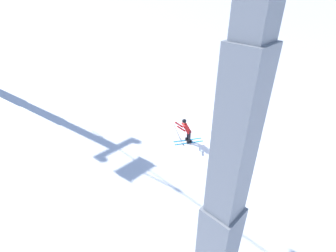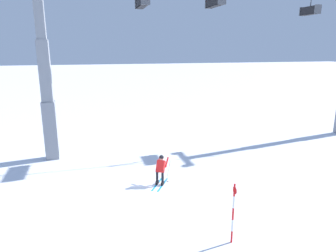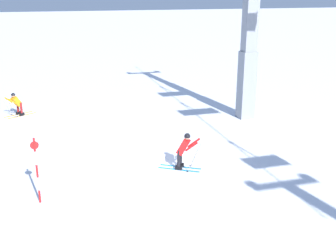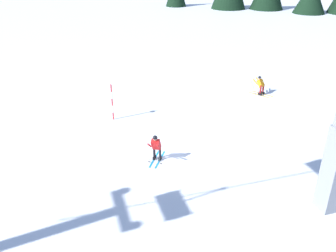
{
  "view_description": "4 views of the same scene",
  "coord_description": "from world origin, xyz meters",
  "px_view_note": "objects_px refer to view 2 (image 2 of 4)",
  "views": [
    {
      "loc": [
        -6.78,
        10.67,
        8.42
      ],
      "look_at": [
        1.39,
        2.35,
        1.4
      ],
      "focal_mm": 26.73,
      "sensor_mm": 36.0,
      "label": 1
    },
    {
      "loc": [
        -2.6,
        -13.4,
        7.05
      ],
      "look_at": [
        1.48,
        1.55,
        3.08
      ],
      "focal_mm": 32.54,
      "sensor_mm": 36.0,
      "label": 2
    },
    {
      "loc": [
        16.13,
        -3.85,
        7.06
      ],
      "look_at": [
        0.53,
        0.73,
        1.76
      ],
      "focal_mm": 45.11,
      "sensor_mm": 36.0,
      "label": 3
    },
    {
      "loc": [
        4.99,
        16.36,
        9.79
      ],
      "look_at": [
        0.14,
        0.51,
        1.54
      ],
      "focal_mm": 37.92,
      "sensor_mm": 36.0,
      "label": 4
    }
  ],
  "objects_px": {
    "chairlift_seat_nearest": "(141,2)",
    "chairlift_seat_middle": "(309,10)",
    "chairlift_seat_second": "(214,2)",
    "trail_marker_pole": "(233,212)",
    "skier_carving_main": "(161,168)",
    "lift_tower_near": "(46,83)"
  },
  "relations": [
    {
      "from": "chairlift_seat_nearest",
      "to": "chairlift_seat_middle",
      "type": "bearing_deg",
      "value": -0.0
    },
    {
      "from": "chairlift_seat_second",
      "to": "trail_marker_pole",
      "type": "bearing_deg",
      "value": -108.81
    },
    {
      "from": "chairlift_seat_second",
      "to": "chairlift_seat_middle",
      "type": "relative_size",
      "value": 0.95
    },
    {
      "from": "trail_marker_pole",
      "to": "skier_carving_main",
      "type": "bearing_deg",
      "value": 103.02
    },
    {
      "from": "chairlift_seat_second",
      "to": "lift_tower_near",
      "type": "bearing_deg",
      "value": 180.0
    },
    {
      "from": "trail_marker_pole",
      "to": "lift_tower_near",
      "type": "bearing_deg",
      "value": 122.53
    },
    {
      "from": "chairlift_seat_nearest",
      "to": "chairlift_seat_middle",
      "type": "relative_size",
      "value": 0.95
    },
    {
      "from": "skier_carving_main",
      "to": "chairlift_seat_nearest",
      "type": "distance_m",
      "value": 10.64
    },
    {
      "from": "chairlift_seat_middle",
      "to": "trail_marker_pole",
      "type": "distance_m",
      "value": 18.28
    },
    {
      "from": "chairlift_seat_second",
      "to": "trail_marker_pole",
      "type": "xyz_separation_m",
      "value": [
        -3.87,
        -11.35,
        -8.81
      ]
    },
    {
      "from": "chairlift_seat_nearest",
      "to": "chairlift_seat_middle",
      "type": "distance_m",
      "value": 12.64
    },
    {
      "from": "skier_carving_main",
      "to": "chairlift_seat_second",
      "type": "xyz_separation_m",
      "value": [
        5.18,
        5.68,
        9.17
      ]
    },
    {
      "from": "skier_carving_main",
      "to": "chairlift_seat_second",
      "type": "relative_size",
      "value": 0.76
    },
    {
      "from": "lift_tower_near",
      "to": "chairlift_seat_middle",
      "type": "bearing_deg",
      "value": -0.0
    },
    {
      "from": "lift_tower_near",
      "to": "trail_marker_pole",
      "type": "bearing_deg",
      "value": -57.47
    },
    {
      "from": "skier_carving_main",
      "to": "trail_marker_pole",
      "type": "xyz_separation_m",
      "value": [
        1.31,
        -5.68,
        0.36
      ]
    },
    {
      "from": "skier_carving_main",
      "to": "chairlift_seat_middle",
      "type": "height_order",
      "value": "chairlift_seat_middle"
    },
    {
      "from": "chairlift_seat_nearest",
      "to": "lift_tower_near",
      "type": "bearing_deg",
      "value": 180.0
    },
    {
      "from": "chairlift_seat_second",
      "to": "trail_marker_pole",
      "type": "relative_size",
      "value": 0.95
    },
    {
      "from": "chairlift_seat_nearest",
      "to": "chairlift_seat_middle",
      "type": "xyz_separation_m",
      "value": [
        12.64,
        -0.0,
        -0.09
      ]
    },
    {
      "from": "lift_tower_near",
      "to": "skier_carving_main",
      "type": "bearing_deg",
      "value": -43.76
    },
    {
      "from": "chairlift_seat_second",
      "to": "chairlift_seat_nearest",
      "type": "bearing_deg",
      "value": -180.0
    }
  ]
}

